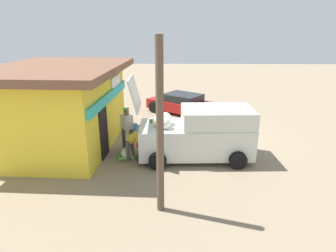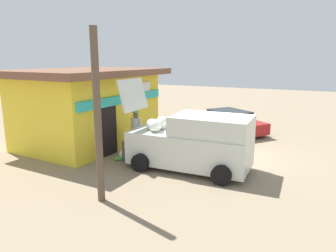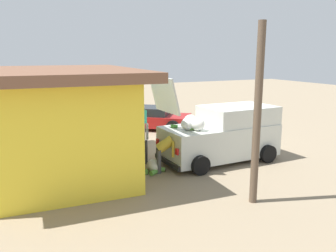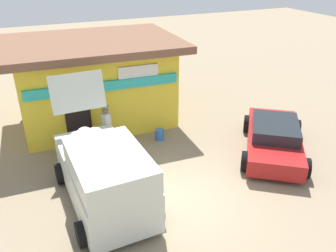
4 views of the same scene
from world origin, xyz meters
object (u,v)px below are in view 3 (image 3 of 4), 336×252
storefront_bar (58,120)px  parked_sedan (149,118)px  paint_bucket (124,145)px  delivery_van (223,134)px  customer_bending (165,149)px  vendor_standing (141,137)px  unloaded_banana_pile (153,166)px

storefront_bar → parked_sedan: 7.39m
parked_sedan → paint_bucket: bearing=143.7°
storefront_bar → delivery_van: (-1.15, -5.64, -0.77)m
customer_bending → paint_bucket: bearing=7.5°
parked_sedan → paint_bucket: parked_sedan is taller
storefront_bar → delivery_van: bearing=-101.5°
storefront_bar → vendor_standing: (-0.30, -2.73, -0.76)m
parked_sedan → vendor_standing: (-5.38, 2.50, 0.44)m
parked_sedan → unloaded_banana_pile: (-6.34, 2.41, -0.39)m
delivery_van → parked_sedan: (6.22, 0.41, -0.42)m
parked_sedan → unloaded_banana_pile: size_ratio=5.45×
delivery_van → customer_bending: delivery_van is taller
storefront_bar → customer_bending: 3.60m
vendor_standing → paint_bucket: (2.01, -0.02, -0.80)m
customer_bending → storefront_bar: bearing=66.1°
customer_bending → paint_bucket: customer_bending is taller
customer_bending → unloaded_banana_pile: bearing=67.9°
delivery_van → customer_bending: 2.50m
customer_bending → delivery_van: bearing=-84.0°
parked_sedan → customer_bending: bearing=162.3°
delivery_van → customer_bending: bearing=96.0°
delivery_van → paint_bucket: bearing=45.3°
parked_sedan → paint_bucket: (-3.37, 2.47, -0.36)m
storefront_bar → customer_bending: bearing=-113.9°
storefront_bar → delivery_van: 5.81m
unloaded_banana_pile → paint_bucket: (2.97, 0.06, 0.03)m
delivery_van → customer_bending: size_ratio=3.68×
vendor_standing → unloaded_banana_pile: vendor_standing is taller
unloaded_banana_pile → paint_bucket: size_ratio=1.98×
vendor_standing → customer_bending: size_ratio=1.39×
parked_sedan → customer_bending: customer_bending is taller
storefront_bar → parked_sedan: storefront_bar is taller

